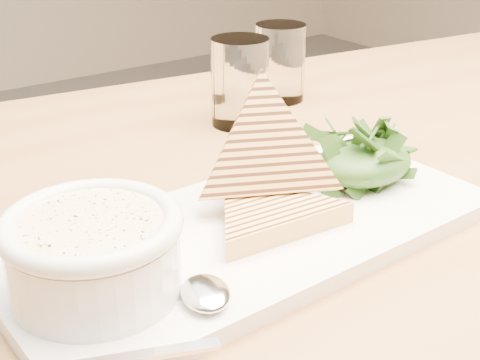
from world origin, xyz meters
TOP-DOWN VIEW (x-y plane):
  - table_top at (-0.23, 0.03)m, footprint 1.44×1.06m
  - table_leg_br at (0.39, 0.42)m, footprint 0.06×0.06m
  - platter at (-0.35, -0.00)m, footprint 0.44×0.21m
  - soup_bowl at (-0.50, -0.02)m, footprint 0.12×0.12m
  - soup at (-0.50, -0.02)m, footprint 0.10×0.10m
  - bowl_rim at (-0.50, -0.02)m, footprint 0.13×0.13m
  - sandwich_flat at (-0.34, -0.01)m, footprint 0.16×0.16m
  - sandwich_lean at (-0.32, 0.02)m, footprint 0.19×0.19m
  - salad_base at (-0.21, 0.01)m, footprint 0.10×0.08m
  - arugula_pile at (-0.21, 0.01)m, footprint 0.11×0.10m
  - spoon_bowl at (-0.45, -0.07)m, footprint 0.05×0.06m
  - spoon_handle at (-0.52, -0.10)m, footprint 0.11×0.05m
  - glass_near at (-0.19, 0.24)m, footprint 0.07×0.07m
  - glass_far at (-0.09, 0.29)m, footprint 0.07×0.07m

SIDE VIEW (x-z plane):
  - table_leg_br at x=0.39m, z-range 0.00..0.71m
  - table_top at x=-0.23m, z-range 0.71..0.75m
  - platter at x=-0.35m, z-range 0.75..0.76m
  - spoon_handle at x=-0.52m, z-range 0.77..0.77m
  - spoon_bowl at x=-0.45m, z-range 0.76..0.78m
  - sandwich_flat at x=-0.34m, z-range 0.76..0.78m
  - salad_base at x=-0.21m, z-range 0.76..0.80m
  - soup_bowl at x=-0.50m, z-range 0.76..0.81m
  - arugula_pile at x=-0.21m, z-range 0.76..0.82m
  - glass_far at x=-0.09m, z-range 0.75..0.85m
  - glass_near at x=-0.19m, z-range 0.75..0.86m
  - sandwich_lean at x=-0.32m, z-range 0.73..0.90m
  - soup at x=-0.50m, z-range 0.81..0.82m
  - bowl_rim at x=-0.50m, z-range 0.81..0.83m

